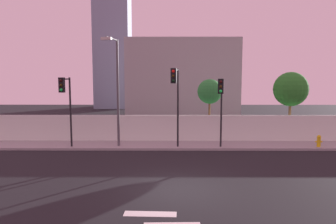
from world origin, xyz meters
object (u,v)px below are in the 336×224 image
object	(u,v)px
traffic_light_left	(221,98)
roadside_tree_midleft	(291,89)
roadside_tree_leftmost	(210,92)
street_lamp_curbside	(116,84)
traffic_light_right	(176,91)
fire_hydrant	(319,140)
traffic_light_center	(66,97)

from	to	relation	value
traffic_light_left	roadside_tree_midleft	size ratio (longest dim) A/B	0.88
roadside_tree_leftmost	traffic_light_left	bearing A→B (deg)	-86.42
traffic_light_left	street_lamp_curbside	bearing A→B (deg)	175.54
traffic_light_right	roadside_tree_midleft	xyz separation A→B (m)	(8.48, 3.82, -0.07)
traffic_light_left	fire_hydrant	xyz separation A→B (m)	(6.42, 0.55, -2.79)
roadside_tree_midleft	street_lamp_curbside	bearing A→B (deg)	-165.09
traffic_light_right	street_lamp_curbside	bearing A→B (deg)	171.41
roadside_tree_leftmost	roadside_tree_midleft	xyz separation A→B (m)	(5.92, 0.00, 0.19)
traffic_light_left	traffic_light_center	world-z (taller)	traffic_light_center
roadside_tree_midleft	traffic_light_right	bearing A→B (deg)	-155.75
traffic_light_left	traffic_light_right	distance (m)	2.83
street_lamp_curbside	roadside_tree_leftmost	distance (m)	7.13
traffic_light_left	roadside_tree_midleft	distance (m)	6.83
traffic_light_center	traffic_light_right	xyz separation A→B (m)	(6.78, 0.00, 0.38)
street_lamp_curbside	roadside_tree_midleft	distance (m)	12.66
fire_hydrant	street_lamp_curbside	bearing A→B (deg)	-179.81
traffic_light_center	roadside_tree_midleft	bearing A→B (deg)	14.07
street_lamp_curbside	roadside_tree_midleft	xyz separation A→B (m)	(12.22, 3.26, -0.48)
fire_hydrant	roadside_tree_midleft	bearing A→B (deg)	102.91
fire_hydrant	roadside_tree_leftmost	distance (m)	7.96
roadside_tree_leftmost	fire_hydrant	bearing A→B (deg)	-25.77
traffic_light_center	traffic_light_left	bearing A→B (deg)	0.36
traffic_light_right	street_lamp_curbside	world-z (taller)	street_lamp_curbside
street_lamp_curbside	roadside_tree_leftmost	bearing A→B (deg)	27.31
fire_hydrant	traffic_light_right	bearing A→B (deg)	-176.22
fire_hydrant	roadside_tree_midleft	world-z (taller)	roadside_tree_midleft
traffic_light_center	fire_hydrant	size ratio (longest dim) A/B	5.83
fire_hydrant	roadside_tree_midleft	size ratio (longest dim) A/B	0.15
traffic_light_center	roadside_tree_leftmost	size ratio (longest dim) A/B	1.00
traffic_light_center	roadside_tree_leftmost	distance (m)	10.09
traffic_light_left	street_lamp_curbside	xyz separation A→B (m)	(-6.54, 0.51, 0.85)
traffic_light_left	roadside_tree_leftmost	xyz separation A→B (m)	(-0.24, 3.77, 0.18)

